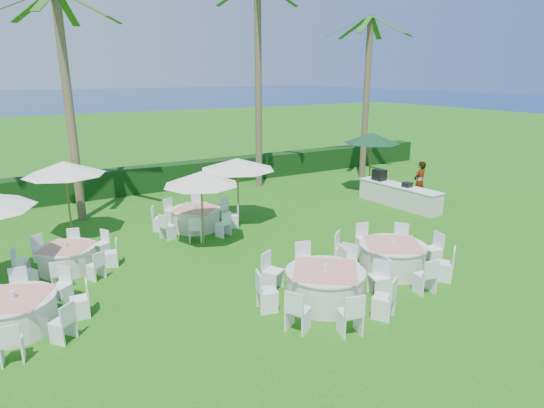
{
  "coord_description": "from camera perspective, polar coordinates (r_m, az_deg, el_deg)",
  "views": [
    {
      "loc": [
        -5.33,
        -9.31,
        5.44
      ],
      "look_at": [
        1.84,
        3.15,
        1.3
      ],
      "focal_mm": 30.0,
      "sensor_mm": 36.0,
      "label": 1
    }
  ],
  "objects": [
    {
      "name": "palm_d",
      "position": [
        22.22,
        -1.73,
        15.47
      ],
      "size": [
        4.41,
        4.05,
        9.5
      ],
      "color": "brown",
      "rests_on": "ground"
    },
    {
      "name": "buffet_table",
      "position": [
        20.06,
        15.55,
        1.16
      ],
      "size": [
        1.18,
        3.93,
        1.38
      ],
      "color": "silver",
      "rests_on": "ground"
    },
    {
      "name": "umbrella_c",
      "position": [
        16.56,
        -24.64,
        4.1
      ],
      "size": [
        2.62,
        2.62,
        2.66
      ],
      "color": "brown",
      "rests_on": "ground"
    },
    {
      "name": "umbrella_d",
      "position": [
        16.79,
        -4.36,
        5.03
      ],
      "size": [
        2.8,
        2.8,
        2.45
      ],
      "color": "brown",
      "rests_on": "ground"
    },
    {
      "name": "banquet_table_d",
      "position": [
        14.32,
        -24.31,
        -6.17
      ],
      "size": [
        2.77,
        2.77,
        0.86
      ],
      "color": "silver",
      "rests_on": "ground"
    },
    {
      "name": "umbrella_green",
      "position": [
        21.85,
        12.41,
        8.09
      ],
      "size": [
        2.59,
        2.59,
        2.79
      ],
      "color": "brown",
      "rests_on": "ground"
    },
    {
      "name": "banquet_table_e",
      "position": [
        16.67,
        -9.51,
        -1.73
      ],
      "size": [
        3.0,
        3.0,
        0.94
      ],
      "color": "silver",
      "rests_on": "ground"
    },
    {
      "name": "banquet_table_a",
      "position": [
        11.66,
        -29.5,
        -11.79
      ],
      "size": [
        3.03,
        3.03,
        0.92
      ],
      "color": "silver",
      "rests_on": "ground"
    },
    {
      "name": "ocean",
      "position": [
        111.57,
        -27.77,
        11.47
      ],
      "size": [
        260.0,
        260.0,
        0.0
      ],
      "primitive_type": "plane",
      "color": "#082651",
      "rests_on": "ground"
    },
    {
      "name": "umbrella_b",
      "position": [
        14.45,
        -8.92,
        3.2
      ],
      "size": [
        2.41,
        2.41,
        2.49
      ],
      "color": "brown",
      "rests_on": "ground"
    },
    {
      "name": "banquet_table_c",
      "position": [
        13.4,
        14.83,
        -6.43
      ],
      "size": [
        3.3,
        3.3,
        0.99
      ],
      "color": "silver",
      "rests_on": "ground"
    },
    {
      "name": "palm_b",
      "position": [
        18.32,
        -24.22,
        11.92
      ],
      "size": [
        4.4,
        4.16,
        8.21
      ],
      "color": "brown",
      "rests_on": "ground"
    },
    {
      "name": "staff_person",
      "position": [
        20.66,
        18.01,
        2.62
      ],
      "size": [
        0.72,
        0.52,
        1.83
      ],
      "primitive_type": "imported",
      "rotation": [
        0.0,
        0.0,
        3.27
      ],
      "color": "gray",
      "rests_on": "ground"
    },
    {
      "name": "ground",
      "position": [
        12.03,
        -0.12,
        -10.82
      ],
      "size": [
        120.0,
        120.0,
        0.0
      ],
      "primitive_type": "plane",
      "color": "#1E5A0F",
      "rests_on": "ground"
    },
    {
      "name": "palm_e",
      "position": [
        24.7,
        11.79,
        13.7
      ],
      "size": [
        4.11,
        4.4,
        8.22
      ],
      "color": "brown",
      "rests_on": "ground"
    },
    {
      "name": "hedge",
      "position": [
        22.49,
        -15.54,
        3.04
      ],
      "size": [
        34.0,
        1.0,
        1.2
      ],
      "primitive_type": "cube",
      "color": "black",
      "rests_on": "ground"
    },
    {
      "name": "banquet_table_b",
      "position": [
        11.36,
        6.66,
        -10.1
      ],
      "size": [
        3.39,
        3.39,
        1.02
      ],
      "color": "silver",
      "rests_on": "ground"
    }
  ]
}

